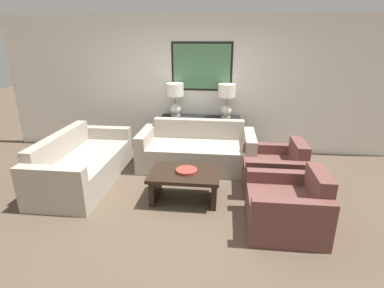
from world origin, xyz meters
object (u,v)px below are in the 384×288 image
(console_table, at_px, (200,135))
(couch_by_back_wall, at_px, (197,151))
(table_lamp_left, at_px, (175,95))
(coffee_table, at_px, (185,180))
(decorative_bowl, at_px, (187,171))
(table_lamp_right, at_px, (227,96))
(couch_by_side, at_px, (82,165))
(armchair_near_back_wall, at_px, (275,171))
(armchair_near_camera, at_px, (287,208))

(console_table, bearing_deg, couch_by_back_wall, -90.00)
(table_lamp_left, xyz_separation_m, coffee_table, (0.44, -1.92, -0.86))
(console_table, bearing_deg, decorative_bowl, -90.82)
(couch_by_back_wall, bearing_deg, table_lamp_left, 125.89)
(table_lamp_right, relative_size, couch_by_back_wall, 0.32)
(table_lamp_right, bearing_deg, console_table, 180.00)
(couch_by_side, xyz_separation_m, coffee_table, (1.72, -0.40, 0.02))
(table_lamp_left, distance_m, table_lamp_right, 0.99)
(table_lamp_left, xyz_separation_m, armchair_near_back_wall, (1.77, -1.39, -0.89))
(table_lamp_right, bearing_deg, decorative_bowl, -105.41)
(armchair_near_camera, bearing_deg, coffee_table, 158.27)
(table_lamp_right, bearing_deg, armchair_near_camera, -72.36)
(couch_by_back_wall, distance_m, couch_by_side, 1.96)
(couch_by_side, relative_size, coffee_table, 2.06)
(coffee_table, xyz_separation_m, armchair_near_camera, (1.33, -0.53, -0.03))
(armchair_near_back_wall, height_order, armchair_near_camera, same)
(couch_by_back_wall, distance_m, decorative_bowl, 1.23)
(console_table, relative_size, coffee_table, 1.57)
(couch_by_side, bearing_deg, table_lamp_right, 33.72)
(console_table, height_order, table_lamp_right, table_lamp_right)
(couch_by_side, bearing_deg, couch_by_back_wall, 25.04)
(decorative_bowl, distance_m, armchair_near_camera, 1.43)
(decorative_bowl, distance_m, armchair_near_back_wall, 1.41)
(couch_by_side, bearing_deg, decorative_bowl, -12.41)
(table_lamp_left, bearing_deg, decorative_bowl, -76.12)
(armchair_near_back_wall, bearing_deg, console_table, 132.59)
(console_table, xyz_separation_m, table_lamp_right, (0.50, 0.00, 0.79))
(coffee_table, height_order, armchair_near_back_wall, armchair_near_back_wall)
(table_lamp_left, height_order, couch_by_side, table_lamp_left)
(couch_by_back_wall, height_order, coffee_table, couch_by_back_wall)
(table_lamp_right, xyz_separation_m, couch_by_side, (-2.27, -1.52, -0.88))
(table_lamp_left, xyz_separation_m, table_lamp_right, (0.99, 0.00, 0.00))
(couch_by_side, bearing_deg, console_table, 40.50)
(table_lamp_left, bearing_deg, coffee_table, -77.05)
(table_lamp_right, relative_size, armchair_near_back_wall, 0.72)
(table_lamp_left, height_order, couch_by_back_wall, table_lamp_left)
(console_table, xyz_separation_m, couch_by_side, (-1.78, -1.52, -0.09))
(table_lamp_left, distance_m, coffee_table, 2.15)
(decorative_bowl, bearing_deg, table_lamp_left, 103.88)
(armchair_near_back_wall, distance_m, armchair_near_camera, 1.06)
(decorative_bowl, bearing_deg, armchair_near_back_wall, 21.47)
(table_lamp_right, bearing_deg, coffee_table, -106.06)
(armchair_near_camera, bearing_deg, table_lamp_left, 125.90)
(table_lamp_left, relative_size, armchair_near_back_wall, 0.72)
(console_table, bearing_deg, armchair_near_back_wall, -47.41)
(armchair_near_back_wall, relative_size, armchair_near_camera, 1.00)
(table_lamp_left, height_order, table_lamp_right, same)
(couch_by_back_wall, bearing_deg, coffee_table, -92.58)
(table_lamp_left, height_order, armchair_near_camera, table_lamp_left)
(console_table, height_order, couch_by_side, couch_by_side)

